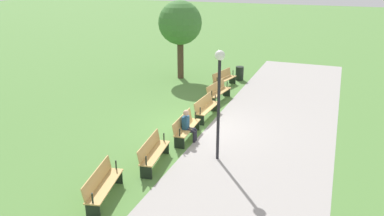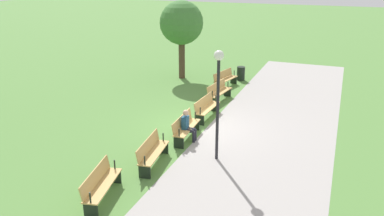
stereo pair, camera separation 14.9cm
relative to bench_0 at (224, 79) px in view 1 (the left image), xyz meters
The scene contains 12 objects.
ground_plane 5.89m from the bench_0, ahead, with size 120.00×120.00×0.00m, color #54843D.
path_paving 6.80m from the bench_0, 30.78° to the left, with size 26.07×4.94×0.01m, color #A39E99.
bench_0 is the anchor object (origin of this frame).
bench_1 2.35m from the bench_0, ahead, with size 1.94×0.71×0.89m.
bench_2 4.69m from the bench_0, ahead, with size 1.92×0.55×0.89m.
bench_3 7.03m from the bench_0, ahead, with size 1.92×0.55×0.89m.
bench_4 9.36m from the bench_0, ahead, with size 1.94×0.71×0.89m.
bench_5 11.66m from the bench_0, ahead, with size 1.95×0.87×0.89m.
person_seated 7.19m from the bench_0, ahead, with size 0.33×0.53×1.20m.
tree_0 4.07m from the bench_0, 107.48° to the right, with size 2.47×2.47×4.44m.
lamp_post 8.73m from the bench_0, 15.20° to the left, with size 0.32×0.32×3.71m.
trash_bin 1.77m from the bench_0, 165.51° to the left, with size 0.46×0.46×0.79m, color black.
Camera 1 is at (13.61, 4.94, 6.06)m, focal length 36.18 mm.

